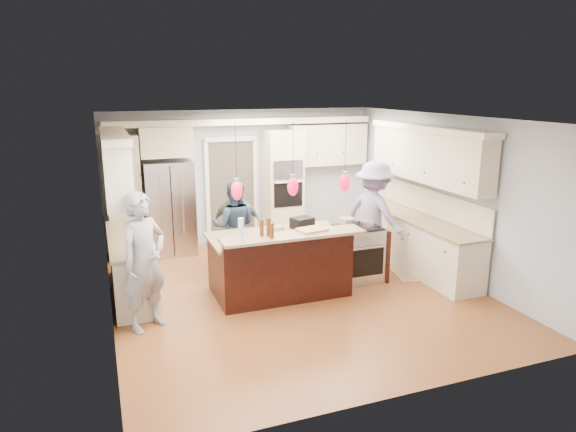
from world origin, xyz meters
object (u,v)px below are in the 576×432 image
object	(u,v)px
island_range	(358,253)
refrigerator	(170,208)
person_bar_end	(144,262)
person_far_left	(234,226)
kitchen_island	(279,263)

from	to	relation	value
island_range	refrigerator	bearing A→B (deg)	137.41
refrigerator	island_range	bearing A→B (deg)	-42.59
person_bar_end	person_far_left	xyz separation A→B (m)	(1.67, 1.76, -0.14)
island_range	kitchen_island	bearing A→B (deg)	-176.95
island_range	person_bar_end	world-z (taller)	person_bar_end
kitchen_island	person_far_left	world-z (taller)	person_far_left
refrigerator	island_range	distance (m)	3.71
person_far_left	island_range	bearing A→B (deg)	165.38
island_range	person_far_left	xyz separation A→B (m)	(-1.79, 1.16, 0.34)
refrigerator	kitchen_island	bearing A→B (deg)	-63.08
person_bar_end	person_far_left	world-z (taller)	person_bar_end
person_far_left	refrigerator	bearing A→B (deg)	-37.12
kitchen_island	island_range	world-z (taller)	kitchen_island
person_far_left	person_bar_end	bearing A→B (deg)	64.88
refrigerator	person_bar_end	size ratio (longest dim) A/B	0.97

